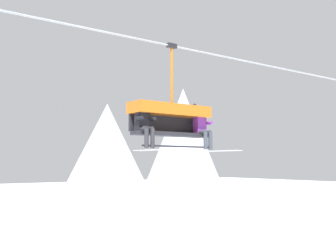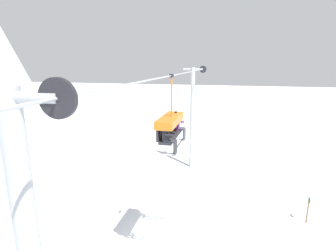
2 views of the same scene
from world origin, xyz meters
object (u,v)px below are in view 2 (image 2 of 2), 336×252
lift_tower_far (192,117)px  skier_purple (179,125)px  skier_black (170,137)px  trail_sign (308,208)px  chairlift_chair (170,123)px

lift_tower_far → skier_purple: bearing=-175.0°
skier_black → trail_sign: (5.74, -6.70, -5.32)m
lift_tower_far → skier_black: size_ratio=5.11×
skier_purple → trail_sign: bearing=-60.3°
skier_black → skier_purple: size_ratio=1.00×
skier_black → skier_purple: skier_purple is taller
lift_tower_far → skier_black: (-12.52, -0.93, 1.71)m
skier_purple → skier_black: bearing=-179.8°
lift_tower_far → trail_sign: 10.82m
chairlift_chair → skier_black: (-0.96, -0.22, -0.30)m
lift_tower_far → skier_purple: (-10.60, -0.92, 1.73)m
lift_tower_far → chairlift_chair: (-11.56, -0.71, 2.01)m
chairlift_chair → trail_sign: 10.12m
chairlift_chair → skier_black: bearing=-167.0°
chairlift_chair → skier_black: chairlift_chair is taller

